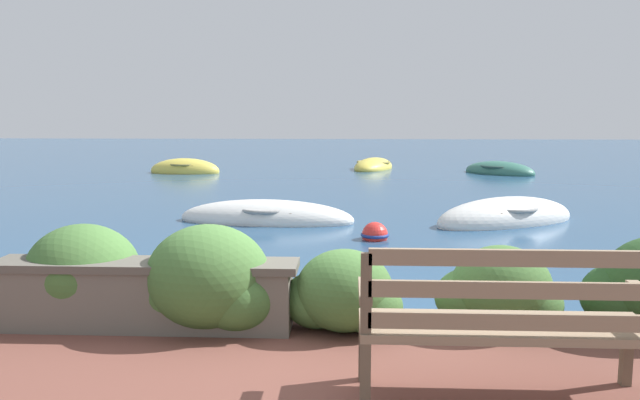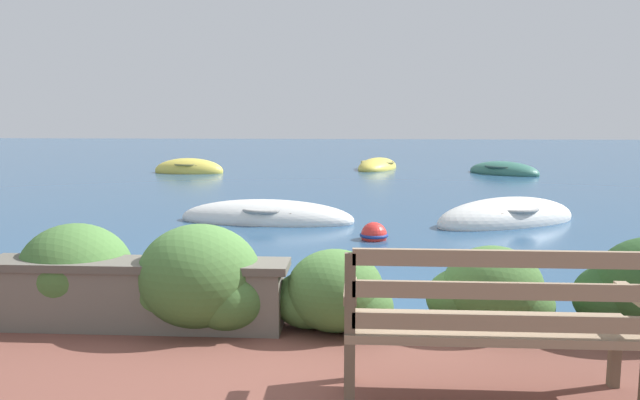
# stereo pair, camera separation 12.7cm
# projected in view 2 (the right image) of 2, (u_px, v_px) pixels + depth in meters

# --- Properties ---
(ground_plane) EXTENTS (80.00, 80.00, 0.00)m
(ground_plane) POSITION_uv_depth(u_px,v_px,m) (281.00, 335.00, 5.26)
(ground_plane) COLOR navy
(park_bench) EXTENTS (1.66, 0.48, 0.93)m
(park_bench) POSITION_uv_depth(u_px,v_px,m) (492.00, 321.00, 3.49)
(park_bench) COLOR brown
(park_bench) RESTS_ON patio_terrace
(stone_wall) EXTENTS (2.32, 0.39, 0.53)m
(stone_wall) POSITION_uv_depth(u_px,v_px,m) (138.00, 294.00, 4.77)
(stone_wall) COLOR #666056
(stone_wall) RESTS_ON patio_terrace
(hedge_clump_left) EXTENTS (1.13, 0.81, 0.77)m
(hedge_clump_left) POSITION_uv_depth(u_px,v_px,m) (75.00, 277.00, 5.01)
(hedge_clump_left) COLOR #426B33
(hedge_clump_left) RESTS_ON patio_terrace
(hedge_clump_centre) EXTENTS (1.18, 0.85, 0.80)m
(hedge_clump_centre) POSITION_uv_depth(u_px,v_px,m) (198.00, 283.00, 4.79)
(hedge_clump_centre) COLOR #426B33
(hedge_clump_centre) RESTS_ON patio_terrace
(hedge_clump_right) EXTENTS (0.92, 0.66, 0.63)m
(hedge_clump_right) POSITION_uv_depth(u_px,v_px,m) (333.00, 295.00, 4.71)
(hedge_clump_right) COLOR #426B33
(hedge_clump_right) RESTS_ON patio_terrace
(hedge_clump_far_right) EXTENTS (0.95, 0.68, 0.65)m
(hedge_clump_far_right) POSITION_uv_depth(u_px,v_px,m) (490.00, 293.00, 4.74)
(hedge_clump_far_right) COLOR #426B33
(hedge_clump_far_right) RESTS_ON patio_terrace
(rowboat_nearest) EXTENTS (3.12, 1.28, 0.67)m
(rowboat_nearest) POSITION_uv_depth(u_px,v_px,m) (267.00, 218.00, 10.75)
(rowboat_nearest) COLOR silver
(rowboat_nearest) RESTS_ON ground_plane
(rowboat_mid) EXTENTS (2.93, 2.21, 0.78)m
(rowboat_mid) POSITION_uv_depth(u_px,v_px,m) (507.00, 219.00, 10.58)
(rowboat_mid) COLOR silver
(rowboat_mid) RESTS_ON ground_plane
(rowboat_far) EXTENTS (2.29, 1.16, 0.80)m
(rowboat_far) POSITION_uv_depth(u_px,v_px,m) (189.00, 171.00, 19.51)
(rowboat_far) COLOR #DBC64C
(rowboat_far) RESTS_ON ground_plane
(rowboat_outer) EXTENTS (2.48, 2.47, 0.67)m
(rowboat_outer) POSITION_uv_depth(u_px,v_px,m) (504.00, 172.00, 19.19)
(rowboat_outer) COLOR #336B5B
(rowboat_outer) RESTS_ON ground_plane
(rowboat_distant) EXTENTS (1.83, 2.71, 0.66)m
(rowboat_distant) POSITION_uv_depth(u_px,v_px,m) (377.00, 167.00, 20.84)
(rowboat_distant) COLOR #DBC64C
(rowboat_distant) RESTS_ON ground_plane
(mooring_buoy) EXTENTS (0.43, 0.43, 0.39)m
(mooring_buoy) POSITION_uv_depth(u_px,v_px,m) (374.00, 235.00, 9.22)
(mooring_buoy) COLOR red
(mooring_buoy) RESTS_ON ground_plane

